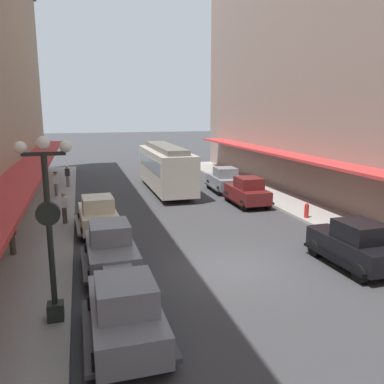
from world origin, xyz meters
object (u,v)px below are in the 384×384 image
at_px(parked_car_3, 125,310).
at_px(lamp_post_with_clock, 49,223).
at_px(fire_hydrant, 307,210).
at_px(streetcar, 166,166).
at_px(pedestrian_3, 67,176).
at_px(parked_car_1, 224,179).
at_px(parked_car_2, 247,191).
at_px(parked_car_0, 98,213).
at_px(parked_car_5, 355,243).
at_px(pedestrian_2, 64,208).
at_px(pedestrian_1, 56,184).
at_px(parked_car_4, 111,248).
at_px(pedestrian_4, 12,235).

bearing_deg(parked_car_3, lamp_post_with_clock, 140.72).
bearing_deg(fire_hydrant, parked_car_3, -140.22).
relative_size(streetcar, pedestrian_3, 5.86).
height_order(parked_car_1, lamp_post_with_clock, lamp_post_with_clock).
bearing_deg(pedestrian_3, parked_car_2, -38.52).
distance_m(parked_car_0, streetcar, 10.50).
height_order(parked_car_5, pedestrian_2, parked_car_5).
bearing_deg(parked_car_0, parked_car_1, 38.89).
height_order(parked_car_0, pedestrian_1, parked_car_0).
height_order(parked_car_4, streetcar, streetcar).
relative_size(lamp_post_with_clock, pedestrian_1, 3.09).
bearing_deg(parked_car_5, pedestrian_4, 160.38).
distance_m(parked_car_4, pedestrian_2, 6.99).
bearing_deg(parked_car_1, lamp_post_with_clock, -124.32).
xyz_separation_m(parked_car_5, streetcar, (-3.95, 16.28, 0.96)).
relative_size(parked_car_2, parked_car_3, 1.00).
bearing_deg(pedestrian_2, pedestrian_1, 96.07).
xyz_separation_m(parked_car_3, pedestrian_3, (-1.95, 22.21, 0.05)).
bearing_deg(pedestrian_3, pedestrian_1, -101.79).
height_order(pedestrian_3, pedestrian_4, same).
bearing_deg(fire_hydrant, pedestrian_2, 169.02).
xyz_separation_m(parked_car_2, parked_car_5, (-0.12, -10.51, 0.00)).
distance_m(parked_car_4, parked_car_5, 9.32).
height_order(parked_car_3, fire_hydrant, parked_car_3).
distance_m(parked_car_2, lamp_post_with_clock, 16.31).
height_order(parked_car_0, parked_car_1, same).
bearing_deg(parked_car_2, parked_car_5, -90.68).
relative_size(parked_car_0, parked_car_4, 1.01).
distance_m(streetcar, pedestrian_3, 7.82).
bearing_deg(fire_hydrant, parked_car_2, 112.27).
bearing_deg(pedestrian_2, pedestrian_3, 90.51).
height_order(fire_hydrant, pedestrian_4, pedestrian_4).
bearing_deg(lamp_post_with_clock, pedestrian_1, 92.74).
relative_size(parked_car_2, pedestrian_2, 2.60).
distance_m(parked_car_1, streetcar, 4.49).
bearing_deg(pedestrian_3, pedestrian_4, -96.97).
bearing_deg(fire_hydrant, lamp_post_with_clock, -149.07).
relative_size(parked_car_0, parked_car_2, 1.01).
distance_m(parked_car_4, fire_hydrant, 11.74).
bearing_deg(parked_car_5, parked_car_3, -162.92).
distance_m(parked_car_0, parked_car_4, 5.25).
relative_size(parked_car_0, pedestrian_2, 2.63).
height_order(parked_car_2, parked_car_3, same).
bearing_deg(lamp_post_with_clock, streetcar, 68.44).
height_order(pedestrian_1, pedestrian_2, pedestrian_1).
height_order(parked_car_1, fire_hydrant, parked_car_1).
distance_m(streetcar, pedestrian_2, 10.29).
bearing_deg(streetcar, fire_hydrant, -59.81).
distance_m(lamp_post_with_clock, fire_hydrant, 15.06).
height_order(parked_car_2, pedestrian_1, parked_car_2).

